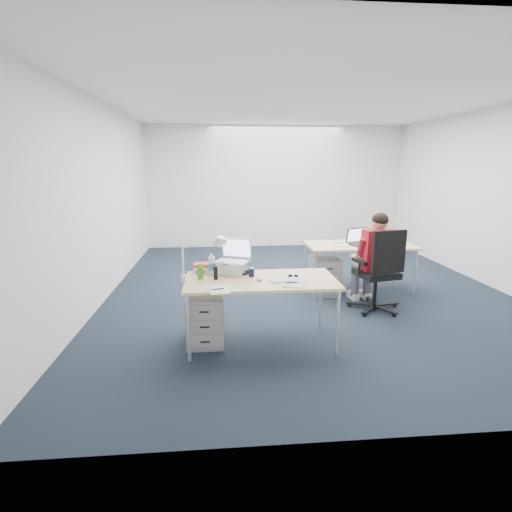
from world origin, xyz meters
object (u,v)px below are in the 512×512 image
Objects in this scene: desk_near at (261,283)px; bear_figurine at (200,271)px; can_koozie at (252,272)px; wireless_keyboard at (285,280)px; silver_laptop at (232,257)px; cordless_phone at (216,273)px; desk_far at (359,247)px; far_cup at (370,240)px; dark_laptop at (362,236)px; sunglasses at (293,277)px; water_bottle at (212,264)px; seated_person at (372,259)px; drawer_pedestal_near at (205,318)px; computer_mouse at (259,279)px; headphones at (241,272)px; drawer_pedestal_far at (324,276)px; desk_lamp at (197,258)px; book_stack at (203,268)px; office_chair at (377,288)px.

desk_near is 0.66m from bear_figurine.
wireless_keyboard is at bearing -29.57° from can_koozie.
cordless_phone is (-0.18, -0.20, -0.12)m from silver_laptop.
cordless_phone reaches higher than desk_far.
far_cup is (2.34, 1.75, -0.02)m from cordless_phone.
sunglasses is at bearing -147.95° from dark_laptop.
water_bottle is 2.68m from dark_laptop.
cordless_phone is 0.40× the size of dark_laptop.
seated_person is at bearing 32.94° from desk_near.
bear_figurine reaches higher than wireless_keyboard.
dark_laptop reaches higher than drawer_pedestal_near.
computer_mouse is at bearing 156.33° from wireless_keyboard.
desk_near is at bearing -133.90° from desk_far.
desk_near is 2.91× the size of drawer_pedestal_near.
desk_far is 1.23× the size of seated_person.
desk_far is 2.87m from drawer_pedestal_near.
wireless_keyboard is 0.14m from sunglasses.
can_koozie is at bearing 127.99° from desk_near.
desk_near is at bearing 144.71° from wireless_keyboard.
water_bottle reaches higher than can_koozie.
silver_laptop is 0.71m from sunglasses.
bear_figurine is 3.02m from far_cup.
silver_laptop is 1.06× the size of dark_laptop.
drawer_pedestal_near is 3.85× the size of cordless_phone.
cordless_phone is (-0.28, -0.21, 0.05)m from headphones.
drawer_pedestal_far is 2.00m from headphones.
bear_figurine is at bearing -138.44° from drawer_pedestal_far.
headphones is 1.32× the size of bear_figurine.
drawer_pedestal_far is 1.12× the size of desk_lamp.
drawer_pedestal_far is 0.89m from far_cup.
book_stack is at bearing 135.84° from wireless_keyboard.
office_chair reaches higher than bear_figurine.
wireless_keyboard is at bearing -43.97° from headphones.
bear_figurine is at bearing 151.69° from wireless_keyboard.
desk_near reaches higher than drawer_pedestal_near.
computer_mouse is (-1.66, -0.92, 0.43)m from office_chair.
bear_figurine is (-0.55, -0.03, 0.03)m from can_koozie.
drawer_pedestal_far is 1.88m from sunglasses.
computer_mouse is 0.43× the size of book_stack.
desk_far is at bearing 26.44° from computer_mouse.
sunglasses is at bearing -9.30° from computer_mouse.
drawer_pedestal_near is at bearing 151.44° from wireless_keyboard.
computer_mouse is (-1.16, -1.71, 0.47)m from drawer_pedestal_far.
silver_laptop is 1.63× the size of water_bottle.
bear_figurine reaches higher than can_koozie.
far_cup is (0.15, 0.06, -0.08)m from dark_laptop.
sunglasses is (0.37, 0.07, -0.00)m from computer_mouse.
far_cup reaches higher than desk_far.
desk_far is at bearing 36.21° from drawer_pedestal_near.
dark_laptop reaches higher than wireless_keyboard.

